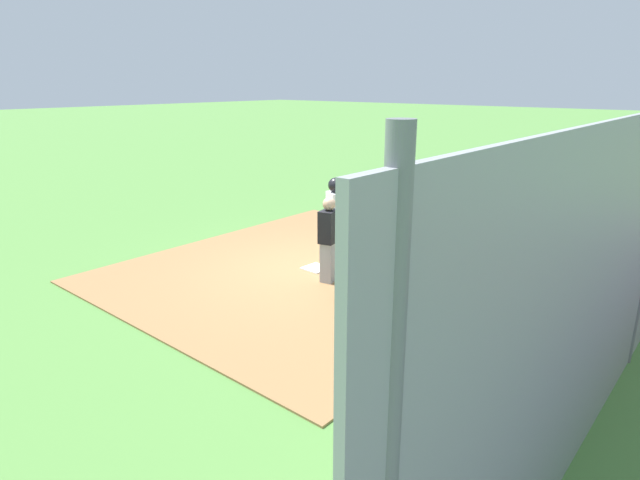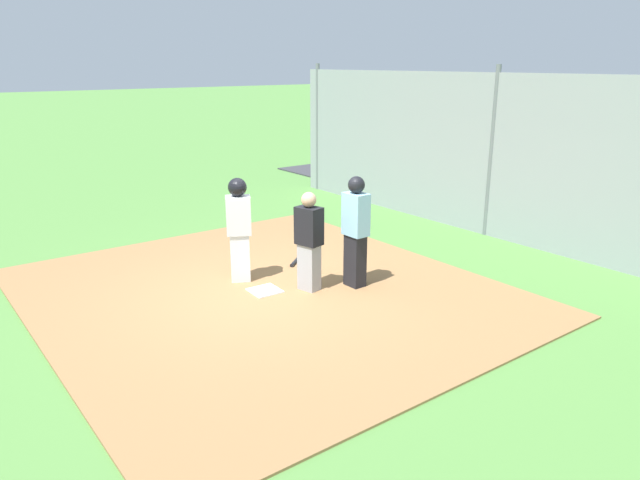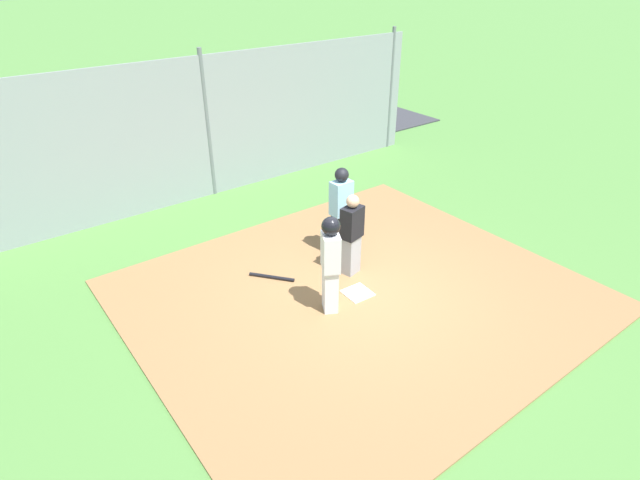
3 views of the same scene
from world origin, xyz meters
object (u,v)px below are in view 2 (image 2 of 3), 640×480
(umpire, at_px, (356,229))
(parked_car_red, at_px, (580,180))
(runner, at_px, (239,223))
(parked_car_white, at_px, (484,165))
(home_plate, at_px, (265,291))
(baseball_bat, at_px, (298,258))
(catcher, at_px, (309,240))

(umpire, distance_m, parked_car_red, 8.10)
(runner, bearing_deg, parked_car_white, 133.36)
(parked_car_white, bearing_deg, parked_car_red, -169.83)
(runner, distance_m, parked_car_white, 9.61)
(runner, bearing_deg, umpire, 74.06)
(home_plate, relative_size, runner, 0.26)
(parked_car_white, bearing_deg, runner, 113.67)
(parked_car_red, distance_m, parked_car_white, 2.83)
(runner, xyz_separation_m, baseball_bat, (0.28, -1.32, -0.92))
(runner, height_order, parked_car_white, runner)
(umpire, xyz_separation_m, parked_car_red, (0.95, -8.04, -0.33))
(parked_car_red, xyz_separation_m, parked_car_white, (2.83, 0.08, 0.00))
(catcher, bearing_deg, home_plate, -42.99)
(catcher, xyz_separation_m, parked_car_white, (3.48, -8.62, -0.20))
(parked_car_red, height_order, parked_car_white, same)
(umpire, xyz_separation_m, parked_car_white, (3.78, -7.95, -0.33))
(parked_car_white, bearing_deg, umpire, 123.94)
(umpire, distance_m, parked_car_white, 8.81)
(catcher, distance_m, parked_car_white, 9.30)
(home_plate, relative_size, parked_car_white, 0.10)
(parked_car_red, bearing_deg, baseball_bat, 78.22)
(catcher, xyz_separation_m, parked_car_red, (0.66, -8.70, -0.20))
(home_plate, distance_m, parked_car_red, 9.32)
(catcher, height_order, parked_car_red, catcher)
(catcher, bearing_deg, parked_car_white, -171.35)
(catcher, relative_size, umpire, 0.88)
(baseball_bat, bearing_deg, catcher, -156.75)
(home_plate, relative_size, umpire, 0.25)
(catcher, distance_m, parked_car_red, 8.73)
(home_plate, distance_m, runner, 1.14)
(parked_car_red, bearing_deg, runner, 80.53)
(catcher, height_order, runner, runner)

